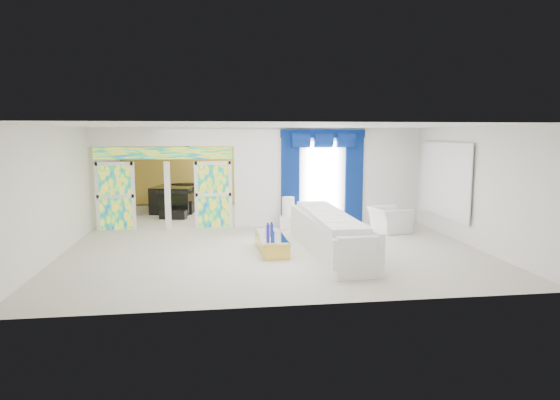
{
  "coord_description": "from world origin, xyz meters",
  "views": [
    {
      "loc": [
        -1.4,
        -13.54,
        2.81
      ],
      "look_at": [
        0.3,
        -1.2,
        1.1
      ],
      "focal_mm": 30.93,
      "sensor_mm": 36.0,
      "label": 1
    }
  ],
  "objects": [
    {
      "name": "blue_pelmet",
      "position": [
        1.9,
        0.87,
        2.82
      ],
      "size": [
        2.6,
        0.12,
        0.25
      ],
      "primitive_type": "cube",
      "color": "#031346",
      "rests_on": "dividing_wall"
    },
    {
      "name": "tv_console",
      "position": [
        -4.69,
        2.32,
        0.42
      ],
      "size": [
        0.59,
        0.54,
        0.84
      ],
      "primitive_type": "cube",
      "rotation": [
        0.0,
        0.0,
        -0.02
      ],
      "color": "tan",
      "rests_on": "ground"
    },
    {
      "name": "stained_panel_right",
      "position": [
        -1.42,
        1.0,
        1.0
      ],
      "size": [
        0.95,
        0.04,
        2.0
      ],
      "primitive_type": "cube",
      "color": "#994C3F",
      "rests_on": "ground"
    },
    {
      "name": "blue_drape_right",
      "position": [
        2.9,
        0.87,
        1.4
      ],
      "size": [
        0.55,
        0.1,
        2.8
      ],
      "primitive_type": "cube",
      "color": "#031346",
      "rests_on": "ground"
    },
    {
      "name": "coffee_table",
      "position": [
        -0.05,
        -2.28,
        0.19
      ],
      "size": [
        0.66,
        1.75,
        0.38
      ],
      "primitive_type": "cube",
      "rotation": [
        0.0,
        0.0,
        0.05
      ],
      "color": "gold",
      "rests_on": "ground"
    },
    {
      "name": "dividing_header",
      "position": [
        -2.85,
        1.0,
        2.73
      ],
      "size": [
        4.3,
        0.18,
        0.55
      ],
      "primitive_type": "cube",
      "color": "white",
      "rests_on": "dividing_wall"
    },
    {
      "name": "wall_mirror",
      "position": [
        4.94,
        -1.0,
        1.55
      ],
      "size": [
        0.04,
        2.7,
        1.9
      ],
      "primitive_type": "cube",
      "color": "white",
      "rests_on": "ground"
    },
    {
      "name": "stained_panel_left",
      "position": [
        -4.28,
        1.0,
        1.0
      ],
      "size": [
        0.95,
        0.04,
        2.0
      ],
      "primitive_type": "cube",
      "color": "#994C3F",
      "rests_on": "ground"
    },
    {
      "name": "chandelier",
      "position": [
        -2.3,
        3.4,
        2.65
      ],
      "size": [
        0.6,
        0.6,
        0.6
      ],
      "primitive_type": "sphere",
      "color": "gold",
      "rests_on": "ceiling"
    },
    {
      "name": "gold_curtains",
      "position": [
        0.0,
        5.9,
        1.5
      ],
      "size": [
        9.7,
        0.12,
        2.9
      ],
      "primitive_type": "cube",
      "color": "gold",
      "rests_on": "ground"
    },
    {
      "name": "stained_transom",
      "position": [
        -2.85,
        1.0,
        2.25
      ],
      "size": [
        4.0,
        0.05,
        0.35
      ],
      "primitive_type": "cube",
      "color": "#994C3F",
      "rests_on": "dividing_header"
    },
    {
      "name": "armchair",
      "position": [
        3.61,
        -0.38,
        0.35
      ],
      "size": [
        1.1,
        1.22,
        0.7
      ],
      "primitive_type": "imported",
      "rotation": [
        0.0,
        0.0,
        1.73
      ],
      "color": "silver",
      "rests_on": "ground"
    },
    {
      "name": "piano_bench",
      "position": [
        -2.77,
        2.63,
        0.15
      ],
      "size": [
        0.93,
        0.54,
        0.29
      ],
      "primitive_type": "cube",
      "rotation": [
        0.0,
        0.0,
        -0.24
      ],
      "color": "black",
      "rests_on": "ground"
    },
    {
      "name": "dividing_wall",
      "position": [
        2.15,
        1.0,
        1.5
      ],
      "size": [
        5.7,
        0.18,
        3.0
      ],
      "primitive_type": "cube",
      "color": "white",
      "rests_on": "ground"
    },
    {
      "name": "white_sofa",
      "position": [
        1.3,
        -2.58,
        0.42
      ],
      "size": [
        1.15,
        4.47,
        0.84
      ],
      "primitive_type": "cube",
      "rotation": [
        0.0,
        0.0,
        0.05
      ],
      "color": "silver",
      "rests_on": "ground"
    },
    {
      "name": "grand_piano",
      "position": [
        -2.77,
        4.23,
        0.47
      ],
      "size": [
        1.82,
        2.14,
        0.94
      ],
      "primitive_type": "cube",
      "rotation": [
        0.0,
        0.0,
        -0.24
      ],
      "color": "black",
      "rests_on": "ground"
    },
    {
      "name": "decanters",
      "position": [
        -0.08,
        -2.32,
        0.48
      ],
      "size": [
        0.25,
        1.27,
        0.26
      ],
      "color": "navy",
      "rests_on": "coffee_table"
    },
    {
      "name": "table_lamp",
      "position": [
        0.78,
        0.5,
        0.66
      ],
      "size": [
        0.36,
        0.36,
        0.58
      ],
      "primitive_type": "cylinder",
      "color": "silver",
      "rests_on": "console_table"
    },
    {
      "name": "window_pane",
      "position": [
        1.9,
        0.9,
        1.45
      ],
      "size": [
        1.0,
        0.02,
        2.3
      ],
      "primitive_type": "cube",
      "color": "white",
      "rests_on": "dividing_wall"
    },
    {
      "name": "blue_drape_left",
      "position": [
        0.9,
        0.87,
        1.4
      ],
      "size": [
        0.55,
        0.1,
        2.8
      ],
      "primitive_type": "cube",
      "color": "#031346",
      "rests_on": "ground"
    },
    {
      "name": "console_table",
      "position": [
        1.08,
        0.5,
        0.18
      ],
      "size": [
        1.13,
        0.43,
        0.37
      ],
      "primitive_type": "cube",
      "rotation": [
        0.0,
        0.0,
        -0.08
      ],
      "color": "silver",
      "rests_on": "ground"
    },
    {
      "name": "floor",
      "position": [
        0.0,
        0.0,
        0.0
      ],
      "size": [
        12.0,
        12.0,
        0.0
      ],
      "primitive_type": "plane",
      "color": "#B7AF9E",
      "rests_on": "ground"
    }
  ]
}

